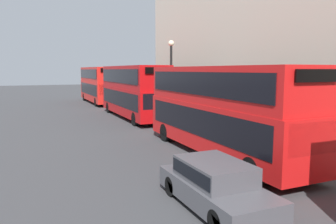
{
  "coord_description": "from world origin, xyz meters",
  "views": [
    {
      "loc": [
        -6.81,
        6.44,
        4.05
      ],
      "look_at": [
        0.48,
        22.98,
        1.71
      ],
      "focal_mm": 35.0,
      "sensor_mm": 36.0,
      "label": 1
    }
  ],
  "objects_px": {
    "bus_trailing": "(99,83)",
    "pedestrian": "(319,149)",
    "bus_second_in_queue": "(220,107)",
    "bus_third_in_queue": "(133,89)",
    "car_hatchback": "(215,183)"
  },
  "relations": [
    {
      "from": "bus_trailing",
      "to": "pedestrian",
      "type": "height_order",
      "value": "bus_trailing"
    },
    {
      "from": "bus_second_in_queue",
      "to": "bus_third_in_queue",
      "type": "xyz_separation_m",
      "value": [
        0.0,
        13.48,
        0.08
      ]
    },
    {
      "from": "bus_second_in_queue",
      "to": "bus_trailing",
      "type": "distance_m",
      "value": 27.15
    },
    {
      "from": "bus_third_in_queue",
      "to": "bus_second_in_queue",
      "type": "bearing_deg",
      "value": -90.0
    },
    {
      "from": "bus_second_in_queue",
      "to": "bus_third_in_queue",
      "type": "relative_size",
      "value": 0.98
    },
    {
      "from": "bus_third_in_queue",
      "to": "pedestrian",
      "type": "xyz_separation_m",
      "value": [
        2.62,
        -16.87,
        -1.63
      ]
    },
    {
      "from": "bus_second_in_queue",
      "to": "bus_third_in_queue",
      "type": "height_order",
      "value": "bus_third_in_queue"
    },
    {
      "from": "car_hatchback",
      "to": "pedestrian",
      "type": "relative_size",
      "value": 2.51
    },
    {
      "from": "bus_second_in_queue",
      "to": "bus_third_in_queue",
      "type": "distance_m",
      "value": 13.48
    },
    {
      "from": "bus_trailing",
      "to": "car_hatchback",
      "type": "relative_size",
      "value": 2.57
    },
    {
      "from": "car_hatchback",
      "to": "pedestrian",
      "type": "bearing_deg",
      "value": 15.3
    },
    {
      "from": "car_hatchback",
      "to": "bus_third_in_queue",
      "type": "bearing_deg",
      "value": 79.6
    },
    {
      "from": "bus_second_in_queue",
      "to": "car_hatchback",
      "type": "distance_m",
      "value": 6.29
    },
    {
      "from": "bus_second_in_queue",
      "to": "car_hatchback",
      "type": "relative_size",
      "value": 2.58
    },
    {
      "from": "bus_trailing",
      "to": "pedestrian",
      "type": "xyz_separation_m",
      "value": [
        2.62,
        -30.55,
        -1.63
      ]
    }
  ]
}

